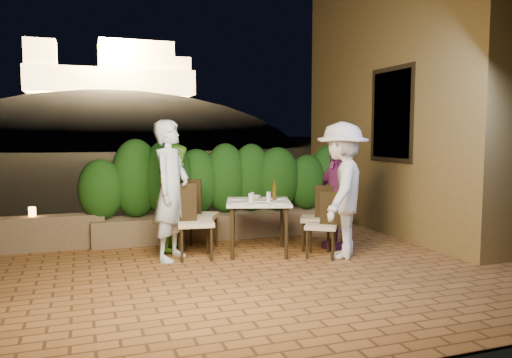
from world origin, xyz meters
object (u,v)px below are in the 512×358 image
chair_right_back (316,217)px  diner_green (177,197)px  chair_left_back (200,214)px  diner_blue (171,190)px  diner_purple (337,196)px  dining_table (258,227)px  bowl (255,197)px  beer_bottle (274,190)px  chair_left_front (195,221)px  chair_right_front (321,224)px  parapet_lamp (32,212)px  diner_white (342,190)px

chair_right_back → diner_green: size_ratio=0.61×
chair_left_back → chair_right_back: 1.70m
diner_blue → diner_purple: diner_blue is taller
chair_left_back → diner_blue: size_ratio=0.55×
dining_table → bowl: 0.49m
chair_right_back → beer_bottle: bearing=24.0°
beer_bottle → chair_right_back: bearing=-4.5°
chair_left_front → chair_left_back: bearing=76.9°
dining_table → beer_bottle: beer_bottle is taller
bowl → chair_left_front: 1.03m
dining_table → diner_blue: bearing=177.3°
bowl → diner_green: size_ratio=0.11×
chair_right_front → beer_bottle: bearing=-10.2°
chair_right_front → diner_blue: (-1.96, 0.55, 0.49)m
chair_right_back → parapet_lamp: chair_right_back is taller
diner_white → parapet_lamp: bearing=-75.3°
diner_white → bowl: bearing=-93.8°
beer_bottle → diner_green: 1.43m
diner_blue → diner_green: (0.18, 0.57, -0.16)m
bowl → chair_left_front: (-0.96, -0.29, -0.25)m
bowl → chair_right_front: size_ratio=0.18×
beer_bottle → parapet_lamp: bearing=159.5°
chair_right_back → diner_blue: bearing=25.3°
diner_purple → parapet_lamp: bearing=-113.2°
dining_table → chair_right_front: 0.89m
chair_left_back → diner_green: bearing=-170.1°
diner_white → diner_blue: bearing=-67.3°
dining_table → diner_purple: diner_purple is taller
bowl → chair_left_front: size_ratio=0.16×
diner_white → chair_right_back: bearing=-128.5°
chair_right_back → parapet_lamp: size_ratio=6.75×
dining_table → chair_left_front: chair_left_front is taller
parapet_lamp → dining_table: bearing=-21.9°
dining_table → beer_bottle: 0.57m
dining_table → chair_left_back: (-0.72, 0.53, 0.14)m
diner_purple → diner_blue: bearing=-99.8°
diner_green → chair_right_front: bearing=-102.6°
chair_left_front → parapet_lamp: (-2.11, 1.21, 0.05)m
chair_right_back → diner_purple: diner_purple is taller
chair_left_back → chair_right_front: (1.47, -1.02, -0.06)m
beer_bottle → chair_right_back: beer_bottle is taller
dining_table → chair_left_front: bearing=179.8°
beer_bottle → chair_left_back: beer_bottle is taller
dining_table → diner_blue: 1.34m
beer_bottle → diner_green: diner_green is taller
bowl → diner_green: 1.14m
chair_left_back → parapet_lamp: (-2.31, 0.68, 0.06)m
diner_blue → diner_purple: size_ratio=1.20×
chair_right_front → diner_blue: bearing=18.0°
chair_right_front → diner_purple: size_ratio=0.58×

